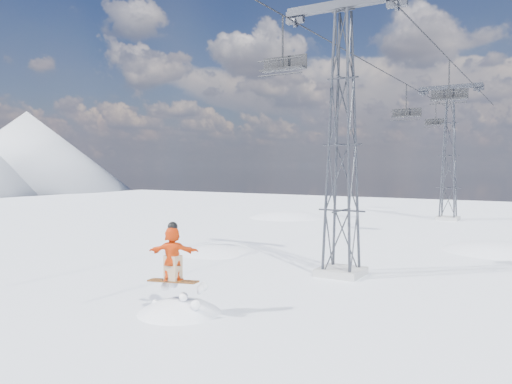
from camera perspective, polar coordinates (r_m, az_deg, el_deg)
ground at (r=15.15m, az=-4.63°, el=-14.76°), size 120.00×120.00×0.00m
snow_terrain at (r=38.25m, az=8.86°, el=-18.84°), size 39.00×37.00×22.00m
lift_tower_near at (r=21.17m, az=9.82°, el=5.26°), size 5.20×1.80×11.43m
lift_tower_far at (r=45.40m, az=21.19°, el=3.87°), size 5.20×1.80×11.43m
haul_cables at (r=32.75m, az=17.33°, el=13.83°), size 4.46×51.00×0.06m
snowboarder_jump at (r=16.86m, az=-8.72°, el=-18.79°), size 4.40×4.40×6.85m
lift_chair_near at (r=21.48m, az=3.15°, el=14.37°), size 2.01×0.58×2.49m
lift_chair_mid at (r=32.03m, az=21.18°, el=10.25°), size 2.09×0.60×2.60m
lift_chair_far at (r=40.41m, az=16.79°, el=8.60°), size 2.22×0.64×2.75m
lift_chair_extra at (r=51.38m, az=19.85°, el=7.50°), size 2.06×0.59×2.55m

